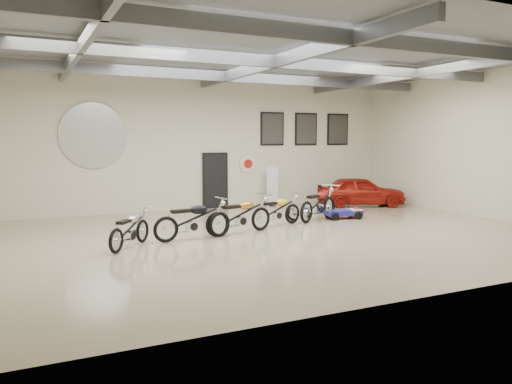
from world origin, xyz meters
name	(u,v)px	position (x,y,z in m)	size (l,w,h in m)	color
floor	(274,235)	(0.00, 0.00, 0.00)	(16.00, 12.00, 0.01)	tan
ceiling	(275,52)	(0.00, 0.00, 5.00)	(16.00, 12.00, 0.01)	slate
back_wall	(202,144)	(0.00, 6.00, 2.50)	(16.00, 0.02, 5.00)	beige
right_wall	(481,144)	(8.00, 0.00, 2.50)	(0.02, 12.00, 5.00)	beige
ceiling_beams	(275,62)	(0.00, 0.00, 4.75)	(15.80, 11.80, 0.32)	slate
door	(215,181)	(0.50, 5.95, 1.05)	(0.92, 0.08, 2.10)	black
logo_plaque	(93,136)	(-4.00, 5.95, 2.80)	(2.30, 0.06, 1.16)	silver
poster_left	(272,129)	(3.00, 5.96, 3.10)	(1.05, 0.08, 1.35)	black
poster_mid	(306,129)	(4.60, 5.96, 3.10)	(1.05, 0.08, 1.35)	black
poster_right	(338,129)	(6.20, 5.96, 3.10)	(1.05, 0.08, 1.35)	black
oil_sign	(248,164)	(1.90, 5.95, 1.70)	(0.72, 0.10, 0.72)	white
banner_stand	(272,185)	(2.78, 5.50, 0.84)	(0.46, 0.18, 1.68)	white
motorcycle_silver	(130,228)	(-3.98, 0.08, 0.48)	(1.86, 0.58, 0.97)	silver
motorcycle_black	(192,219)	(-2.28, 0.38, 0.55)	(2.13, 0.66, 1.11)	silver
motorcycle_gold	(241,214)	(-0.75, 0.63, 0.55)	(2.13, 0.66, 1.11)	silver
motorcycle_yellow	(277,210)	(0.75, 1.28, 0.51)	(1.95, 0.60, 1.01)	silver
motorcycle_red	(318,203)	(2.51, 1.69, 0.57)	(2.19, 0.68, 1.14)	silver
go_kart	(347,211)	(3.57, 1.55, 0.27)	(1.50, 0.67, 0.54)	navy
vintage_car	(361,191)	(6.00, 4.00, 0.60)	(3.49, 1.41, 1.19)	maroon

